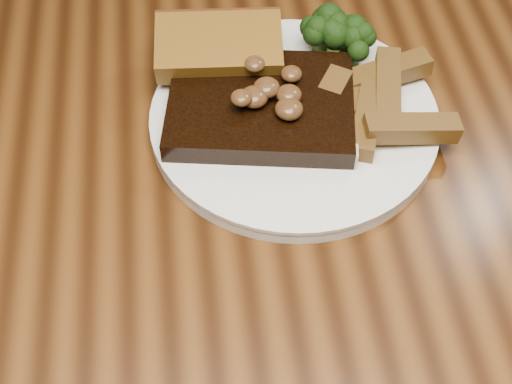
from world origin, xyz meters
TOP-DOWN VIEW (x-y plane):
  - dining_table at (0.00, 0.00)m, footprint 1.60×0.90m
  - chair_far at (0.06, 0.64)m, footprint 0.46×0.46m
  - plate at (0.04, 0.08)m, footprint 0.29×0.29m
  - steak at (0.01, 0.08)m, footprint 0.18×0.15m
  - steak_bone at (0.01, 0.02)m, footprint 0.15×0.04m
  - mushroom_pile at (0.02, 0.08)m, footprint 0.07×0.07m
  - garlic_bread at (-0.02, 0.14)m, footprint 0.12×0.07m
  - potato_wedges at (0.12, 0.06)m, footprint 0.11×0.11m
  - broccoli_cluster at (0.09, 0.15)m, footprint 0.07×0.07m

SIDE VIEW (x-z plane):
  - chair_far at x=0.06m, z-range 0.03..0.84m
  - dining_table at x=0.00m, z-range 0.28..1.03m
  - plate at x=0.04m, z-range 0.75..0.76m
  - steak_bone at x=0.01m, z-range 0.76..0.78m
  - potato_wedges at x=0.12m, z-range 0.76..0.79m
  - steak at x=0.01m, z-range 0.76..0.79m
  - garlic_bread at x=-0.02m, z-range 0.76..0.79m
  - broccoli_cluster at x=0.09m, z-range 0.76..0.80m
  - mushroom_pile at x=0.02m, z-range 0.79..0.81m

